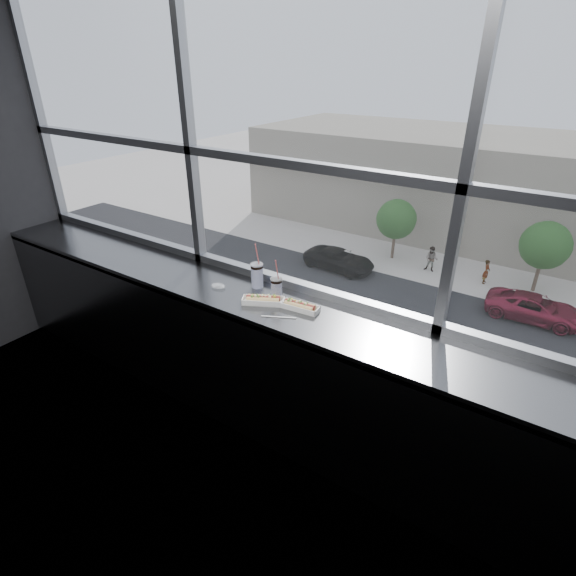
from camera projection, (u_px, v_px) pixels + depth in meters
The scene contains 25 objects.
floor at pixel (166, 549), 2.68m from camera, with size 6.00×6.00×0.00m, color #232326.
wall_back_lower at pixel (301, 351), 3.54m from camera, with size 6.00×6.00×0.00m, color black.
window_glass at pixel (306, 115), 2.75m from camera, with size 6.00×6.00×0.00m, color silver.
window_mullions at pixel (305, 116), 2.74m from camera, with size 6.00×0.08×2.40m, color gray, non-canonical shape.
counter at pixel (281, 309), 3.10m from camera, with size 6.00×0.55×0.06m, color slate.
counter_fascia at pixel (261, 388), 3.15m from camera, with size 6.00×0.04×1.04m, color slate.
hotdog_tray_left at pixel (263, 300), 3.09m from camera, with size 0.30×0.22×0.07m.
hotdog_tray_right at pixel (300, 306), 3.02m from camera, with size 0.28×0.11×0.07m.
soda_cup_left at pixel (257, 274), 3.29m from camera, with size 0.10×0.10×0.35m.
soda_cup_right at pixel (276, 288), 3.12m from camera, with size 0.08×0.08×0.31m.
loose_straw at pixel (279, 317), 2.94m from camera, with size 0.01×0.01×0.23m, color white.
wrapper at pixel (218, 286), 3.32m from camera, with size 0.11×0.08×0.03m, color silver.
plaza_ground at pixel (552, 224), 41.05m from camera, with size 120.00×120.00×0.00m, color beige.
plaza_near at pixel (415, 546), 14.01m from camera, with size 50.00×14.00×0.04m, color beige.
street_asphalt at pixel (500, 347), 23.63m from camera, with size 80.00×10.00×0.06m, color black.
far_sidewalk at pixel (524, 289), 29.56m from camera, with size 80.00×6.00×0.04m, color beige.
far_building at pixel (557, 195), 35.14m from camera, with size 50.00×14.00×8.00m, color gray.
car_near_a at pixel (218, 283), 28.06m from camera, with size 5.86×2.44×1.95m, color silver.
car_far_b at pixel (536, 304), 25.66m from camera, with size 5.82×2.42×1.94m, color maroon.
car_far_a at pixel (339, 256), 31.88m from camera, with size 5.67×2.36×1.89m, color black.
car_near_b at pixel (377, 336), 22.84m from camera, with size 5.55×2.31×1.85m, color black.
pedestrian_a at pixel (432, 257), 31.49m from camera, with size 0.98×0.73×2.20m, color #66605B.
pedestrian_b at pixel (487, 269), 29.84m from camera, with size 0.89×0.66×1.99m, color #66605B.
tree_left at pixel (396, 219), 32.69m from camera, with size 2.91×2.91×4.55m.
tree_center at pixel (545, 245), 27.86m from camera, with size 3.02×3.02×4.72m.
Camera 1 is at (1.53, -0.99, 2.62)m, focal length 28.00 mm.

